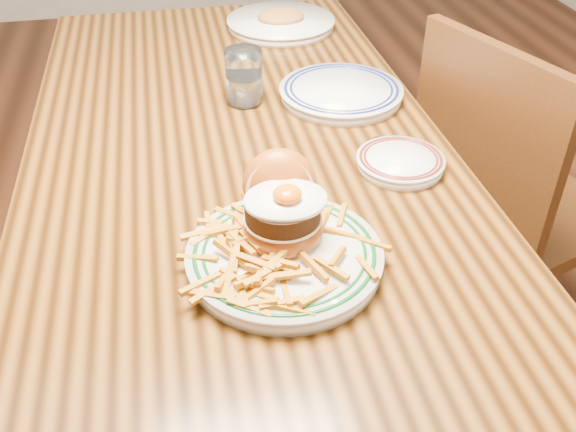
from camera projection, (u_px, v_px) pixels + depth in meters
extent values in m
plane|color=black|center=(248.00, 369.00, 1.79)|extent=(6.00, 6.00, 0.00)
cube|color=black|center=(236.00, 144.00, 1.36)|extent=(0.85, 1.60, 0.05)
cylinder|color=black|center=(102.00, 142.00, 2.11)|extent=(0.07, 0.07, 0.70)
cylinder|color=black|center=(318.00, 121.00, 2.22)|extent=(0.07, 0.07, 0.70)
cube|color=#3E1E0C|center=(520.00, 210.00, 1.65)|extent=(0.54, 0.54, 0.04)
cube|color=#3E1E0C|center=(482.00, 145.00, 1.43)|extent=(0.17, 0.41, 0.46)
cylinder|color=#3E1E0C|center=(502.00, 222.00, 1.99)|extent=(0.04, 0.04, 0.42)
cylinder|color=#3E1E0C|center=(409.00, 260.00, 1.84)|extent=(0.04, 0.04, 0.42)
cylinder|color=#3E1E0C|center=(503.00, 344.00, 1.59)|extent=(0.04, 0.04, 0.42)
cylinder|color=silver|center=(284.00, 260.00, 1.00)|extent=(0.30, 0.30, 0.02)
cylinder|color=silver|center=(284.00, 253.00, 0.99)|extent=(0.31, 0.31, 0.01)
torus|color=#0B4016|center=(284.00, 252.00, 0.99)|extent=(0.28, 0.28, 0.01)
torus|color=#0B4016|center=(284.00, 252.00, 0.99)|extent=(0.26, 0.26, 0.01)
ellipsoid|color=#9B4514|center=(283.00, 229.00, 1.01)|extent=(0.13, 0.13, 0.06)
cylinder|color=beige|center=(283.00, 218.00, 0.99)|extent=(0.12, 0.12, 0.00)
cylinder|color=black|center=(283.00, 209.00, 0.98)|extent=(0.12, 0.12, 0.03)
ellipsoid|color=white|center=(286.00, 200.00, 0.97)|extent=(0.13, 0.11, 0.01)
ellipsoid|color=#EB5104|center=(287.00, 194.00, 0.96)|extent=(0.05, 0.05, 0.02)
ellipsoid|color=#9B4514|center=(280.00, 185.00, 1.04)|extent=(0.13, 0.12, 0.14)
cylinder|color=beige|center=(280.00, 192.00, 1.03)|extent=(0.12, 0.05, 0.11)
cylinder|color=silver|center=(400.00, 164.00, 1.23)|extent=(0.17, 0.17, 0.02)
cylinder|color=silver|center=(401.00, 159.00, 1.22)|extent=(0.17, 0.17, 0.01)
torus|color=#561813|center=(401.00, 158.00, 1.22)|extent=(0.16, 0.16, 0.01)
torus|color=#561813|center=(401.00, 158.00, 1.22)|extent=(0.14, 0.14, 0.01)
cube|color=silver|center=(409.00, 155.00, 1.23)|extent=(0.06, 0.10, 0.00)
cylinder|color=silver|center=(341.00, 95.00, 1.46)|extent=(0.28, 0.28, 0.02)
cylinder|color=silver|center=(341.00, 89.00, 1.46)|extent=(0.28, 0.28, 0.01)
torus|color=#0F184E|center=(341.00, 88.00, 1.45)|extent=(0.26, 0.26, 0.01)
torus|color=#0F184E|center=(341.00, 88.00, 1.45)|extent=(0.23, 0.23, 0.01)
cylinder|color=white|center=(244.00, 77.00, 1.42)|extent=(0.08, 0.08, 0.12)
cylinder|color=silver|center=(245.00, 89.00, 1.44)|extent=(0.07, 0.07, 0.06)
cylinder|color=silver|center=(281.00, 25.00, 1.82)|extent=(0.30, 0.30, 0.02)
cylinder|color=silver|center=(281.00, 20.00, 1.81)|extent=(0.30, 0.30, 0.01)
ellipsoid|color=#A66E2F|center=(281.00, 16.00, 1.80)|extent=(0.13, 0.11, 0.04)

